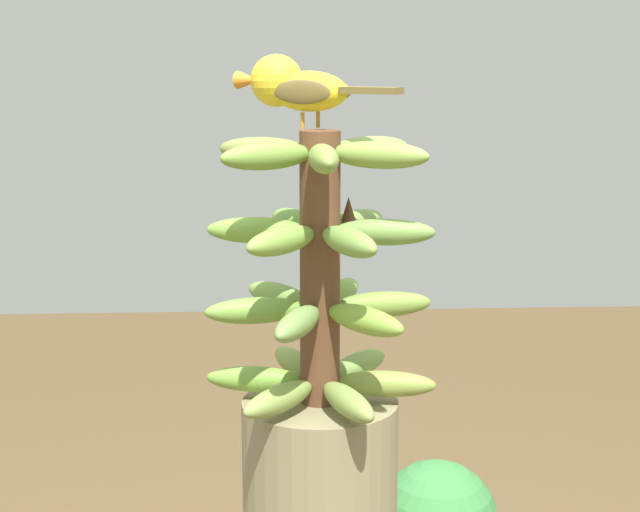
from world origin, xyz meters
The scene contains 2 objects.
banana_bunch centered at (0.00, 0.00, 1.08)m, with size 0.29×0.28×0.34m.
perched_bird centered at (0.03, -0.05, 1.30)m, with size 0.20×0.16×0.09m.
Camera 1 is at (0.06, 1.18, 1.33)m, focal length 55.56 mm.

